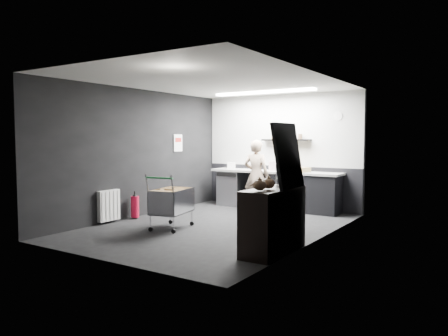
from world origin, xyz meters
The scene contains 22 objects.
floor centered at (0.00, 0.00, 0.00)m, with size 5.50×5.50×0.00m, color black.
ceiling centered at (0.00, 0.00, 2.70)m, with size 5.50×5.50×0.00m, color silver.
wall_back centered at (0.00, 2.75, 1.35)m, with size 5.50×5.50×0.00m, color black.
wall_front centered at (0.00, -2.75, 1.35)m, with size 5.50×5.50×0.00m, color black.
wall_left centered at (-2.00, 0.00, 1.35)m, with size 5.50×5.50×0.00m, color black.
wall_right centered at (2.00, 0.00, 1.35)m, with size 5.50×5.50×0.00m, color black.
kitchen_wall_panel centered at (0.00, 2.73, 1.85)m, with size 3.95×0.02×1.70m, color beige.
dado_panel centered at (0.00, 2.73, 0.50)m, with size 3.95×0.02×1.00m, color black.
floating_shelf centered at (0.20, 2.62, 1.62)m, with size 1.20×0.22×0.04m, color black.
wall_clock centered at (1.40, 2.72, 2.15)m, with size 0.20×0.20×0.03m, color white.
poster centered at (-1.98, 1.30, 1.55)m, with size 0.02×0.30×0.40m, color white.
poster_red_band centered at (-1.98, 1.30, 1.62)m, with size 0.01×0.22×0.10m, color red.
radiator centered at (-1.94, -0.90, 0.35)m, with size 0.10×0.50×0.60m, color white.
ceiling_strip centered at (0.00, 1.85, 2.67)m, with size 2.40×0.20×0.04m, color white.
prep_counter centered at (0.14, 2.42, 0.46)m, with size 3.20×0.61×0.90m.
person centered at (-0.24, 1.97, 0.81)m, with size 0.59×0.39×1.63m, color beige.
shopping_cart centered at (-0.59, -0.61, 0.47)m, with size 0.71×1.01×0.99m.
sideboard centered at (1.76, -1.08, 0.60)m, with size 0.54×1.26×1.89m.
fire_extinguisher centered at (-1.85, -0.28, 0.26)m, with size 0.17×0.17×0.55m.
cardboard_box centered at (0.56, 2.37, 0.96)m, with size 0.56×0.42×0.11m, color tan.
pink_tub centered at (-0.02, 2.42, 1.01)m, with size 0.23×0.23×0.23m, color silver.
white_container centered at (-1.16, 2.37, 0.98)m, with size 0.18×0.14×0.16m, color white.
Camera 1 is at (4.56, -6.76, 1.68)m, focal length 35.00 mm.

